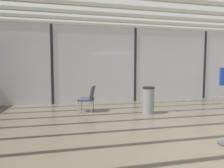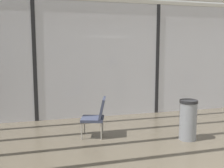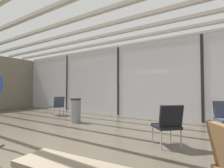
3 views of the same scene
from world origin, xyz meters
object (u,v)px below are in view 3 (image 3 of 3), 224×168
Objects in this scene: parked_airplane at (156,77)px; lounge_chair_0 at (168,123)px; lounge_chair_2 at (58,105)px; trash_bin at (76,110)px.

parked_airplane is 10.37m from lounge_chair_0.
parked_airplane is 8.55m from lounge_chair_2.
parked_airplane reaches higher than lounge_chair_0.
trash_bin is (1.83, -0.71, -0.06)m from lounge_chair_2.
lounge_chair_2 is 1.96m from trash_bin.
lounge_chair_0 is 5.50m from lounge_chair_2.
lounge_chair_2 is at bearing 158.85° from trash_bin.
lounge_chair_0 is 1.00× the size of lounge_chair_2.
parked_airplane is at bearing -112.63° from lounge_chair_0.
lounge_chair_2 is at bearing -103.55° from parked_airplane.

